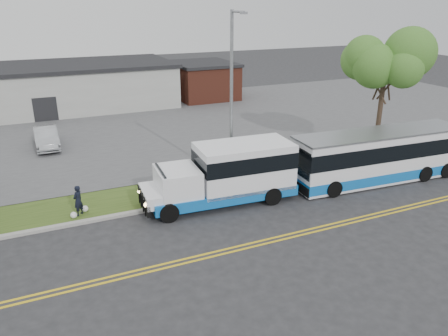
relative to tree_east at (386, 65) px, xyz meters
name	(u,v)px	position (x,y,z in m)	size (l,w,h in m)	color
ground	(201,211)	(-14.00, -3.00, -6.20)	(140.00, 140.00, 0.00)	#28282B
lane_line_north	(233,247)	(-14.00, -6.85, -6.20)	(70.00, 0.12, 0.01)	yellow
lane_line_south	(236,251)	(-14.00, -7.15, -6.20)	(70.00, 0.12, 0.01)	yellow
curb	(193,201)	(-14.00, -1.90, -6.13)	(80.00, 0.30, 0.15)	#9E9B93
verge	(182,189)	(-14.00, -0.10, -6.15)	(80.00, 3.30, 0.10)	#334918
parking_lot	(127,128)	(-14.00, 14.00, -6.15)	(80.00, 25.00, 0.10)	#4C4C4F
commercial_building	(41,88)	(-20.00, 24.00, -4.02)	(25.40, 10.40, 4.35)	#9E9E99
brick_wing	(203,80)	(-3.50, 23.00, -4.24)	(6.30, 7.30, 3.90)	brown
tree_east	(386,65)	(0.00, 0.00, 0.00)	(5.20, 5.20, 8.33)	#32221B
streetlight_near	(232,94)	(-11.00, -0.27, -0.97)	(0.35, 1.53, 9.50)	gray
shuttle_bus	(230,172)	(-12.12, -2.45, -4.55)	(8.24, 3.15, 3.10)	#1062B7
transit_bus	(379,156)	(-2.92, -3.38, -4.69)	(10.90, 3.13, 2.99)	white
pedestrian	(78,201)	(-19.68, -1.10, -5.33)	(0.57, 0.37, 1.55)	black
parked_car_a	(46,137)	(-20.43, 11.01, -5.36)	(1.57, 4.50, 1.48)	#A3A5AA
grocery_bag_left	(74,215)	(-19.98, -1.35, -5.94)	(0.32, 0.32, 0.32)	white
grocery_bag_right	(85,209)	(-19.38, -0.85, -5.94)	(0.32, 0.32, 0.32)	white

